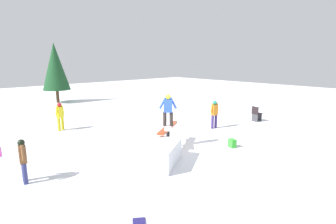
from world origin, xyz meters
name	(u,v)px	position (x,y,z in m)	size (l,w,h in m)	color
ground_plane	(168,148)	(0.00, 0.00, 0.00)	(60.00, 60.00, 0.00)	white
rail_feature	(168,130)	(0.00, 0.00, 0.74)	(1.89, 1.30, 0.89)	black
snow_kicker_ramp	(155,153)	(-1.46, -0.89, 0.36)	(1.80, 1.50, 0.73)	white
main_rider_on_rail	(168,111)	(0.00, 0.00, 1.54)	(1.18, 1.23, 1.32)	white
bystander_brown	(23,159)	(-5.18, 0.59, 0.74)	(0.23, 0.58, 1.32)	navy
bystander_orange	(214,113)	(3.86, 0.62, 0.82)	(0.59, 0.23, 1.46)	#3E2C6F
bystander_yellow	(60,115)	(-2.19, 5.66, 0.80)	(0.58, 0.36, 1.42)	gold
folding_chair	(256,114)	(6.92, -0.09, 0.41)	(0.50, 0.50, 0.88)	#3F3F44
backpack_on_snow	(232,143)	(1.96, -1.76, 0.17)	(0.30, 0.22, 0.34)	green
pine_tree_far	(55,67)	(0.96, 14.55, 2.96)	(2.14, 2.14, 4.86)	#4C331E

